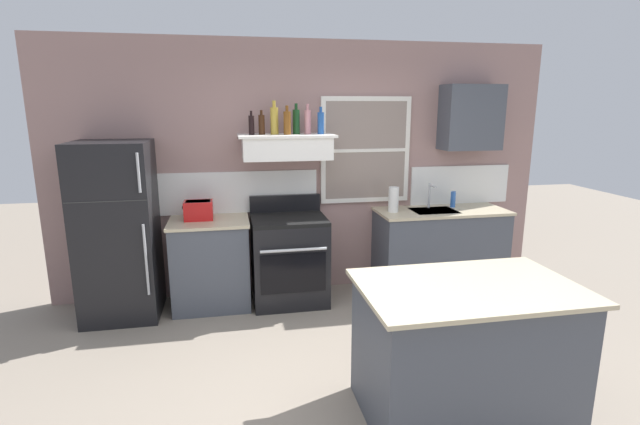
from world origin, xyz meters
The scene contains 20 objects.
ground_plane centered at (0.00, 0.00, 0.00)m, with size 16.00×16.00×0.00m, color gray.
back_wall centered at (0.03, 2.23, 1.35)m, with size 5.40×0.11×2.70m.
refrigerator centered at (-1.90, 1.84, 0.85)m, with size 0.70×0.72×1.71m.
counter_left_of_stove centered at (-1.05, 1.90, 0.46)m, with size 0.79×0.63×0.91m.
toaster centered at (-1.15, 1.94, 1.01)m, with size 0.30×0.20×0.19m.
stove_range centered at (-0.25, 1.86, 0.46)m, with size 0.76×0.69×1.09m.
range_hood_shelf centered at (-0.25, 1.96, 1.62)m, with size 0.96×0.52×0.24m.
bottle_balsamic_dark centered at (-0.59, 1.95, 1.84)m, with size 0.06×0.06×0.23m.
bottle_brown_stout centered at (-0.49, 1.97, 1.85)m, with size 0.06×0.06×0.24m.
bottle_champagne_gold_foil centered at (-0.36, 1.99, 1.88)m, with size 0.08×0.08×0.33m.
bottle_amber_wine centered at (-0.24, 1.91, 1.86)m, with size 0.07×0.07×0.28m.
bottle_dark_green_wine centered at (-0.14, 1.98, 1.87)m, with size 0.07×0.07×0.30m.
bottle_rose_pink centered at (-0.02, 2.00, 1.87)m, with size 0.07×0.07×0.30m.
bottle_blue_liqueur centered at (0.10, 1.93, 1.86)m, with size 0.07×0.07×0.27m.
counter_right_with_sink centered at (1.45, 1.90, 0.46)m, with size 1.43×0.63×0.91m.
sink_faucet centered at (1.35, 2.00, 1.08)m, with size 0.03×0.17×0.28m.
paper_towel_roll centered at (0.89, 1.90, 1.04)m, with size 0.11×0.11×0.27m, color white.
dish_soap_bottle centered at (1.63, 2.00, 1.00)m, with size 0.06×0.06×0.18m, color blue.
kitchen_island centered at (0.65, -0.21, 0.46)m, with size 1.40×0.90×0.91m.
upper_cabinet_right centered at (1.80, 2.04, 1.90)m, with size 0.64×0.32×0.70m.
Camera 1 is at (-0.83, -2.80, 2.03)m, focal length 26.40 mm.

